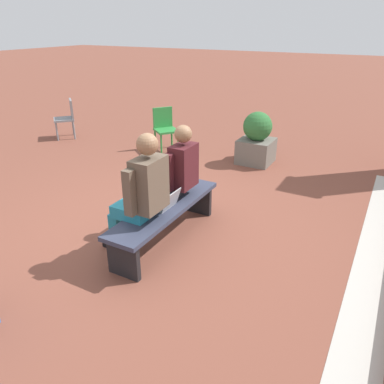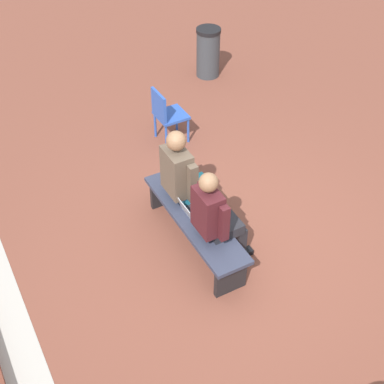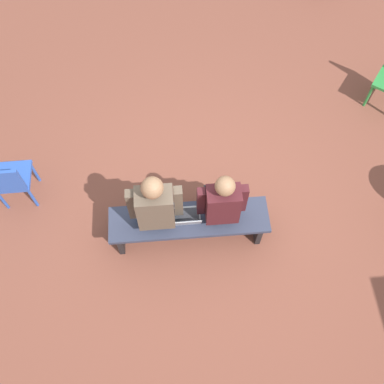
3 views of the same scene
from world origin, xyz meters
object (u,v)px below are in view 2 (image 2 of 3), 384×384
object	(u,v)px
plastic_chair_mid_courtyard	(166,113)
litter_bin	(208,52)
laptop	(193,211)
person_adult	(186,177)
person_student	(216,216)
bench	(195,222)

from	to	relation	value
plastic_chair_mid_courtyard	litter_bin	bearing A→B (deg)	-46.43
laptop	litter_bin	xyz separation A→B (m)	(3.45, -2.18, -0.07)
person_adult	laptop	world-z (taller)	person_adult
person_student	plastic_chair_mid_courtyard	world-z (taller)	person_student
laptop	plastic_chair_mid_courtyard	bearing A→B (deg)	-18.25
person_adult	litter_bin	bearing A→B (deg)	-33.79
person_adult	litter_bin	distance (m)	3.78
laptop	person_adult	bearing A→B (deg)	-14.54
person_student	litter_bin	bearing A→B (deg)	-28.71
person_student	laptop	world-z (taller)	person_student
laptop	bench	bearing A→B (deg)	-157.74
person_student	plastic_chair_mid_courtyard	size ratio (longest dim) A/B	1.58
bench	laptop	xyz separation A→B (m)	(0.03, 0.01, 0.15)
person_adult	person_student	bearing A→B (deg)	179.63
person_adult	bench	bearing A→B (deg)	168.53
person_adult	litter_bin	size ratio (longest dim) A/B	1.63
person_student	person_adult	xyz separation A→B (m)	(0.70, -0.00, 0.03)
plastic_chair_mid_courtyard	litter_bin	world-z (taller)	litter_bin
litter_bin	laptop	bearing A→B (deg)	147.74
plastic_chair_mid_courtyard	person_adult	bearing A→B (deg)	161.07
bench	plastic_chair_mid_courtyard	size ratio (longest dim) A/B	2.14
person_student	laptop	xyz separation A→B (m)	(0.38, 0.08, -0.21)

